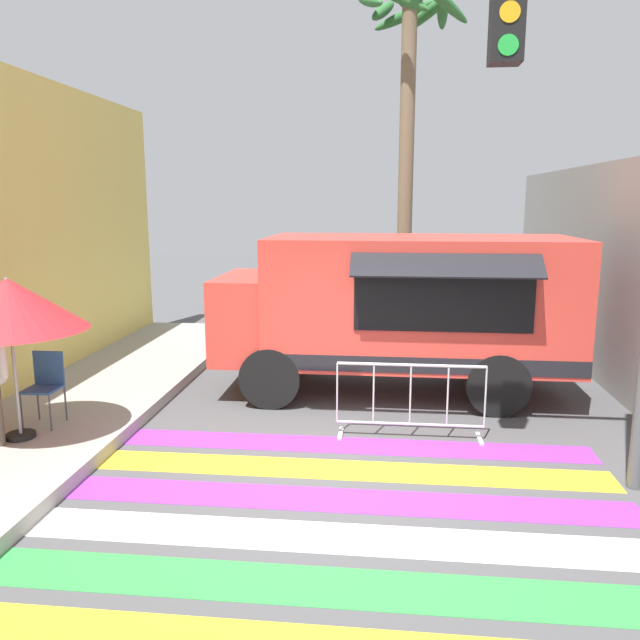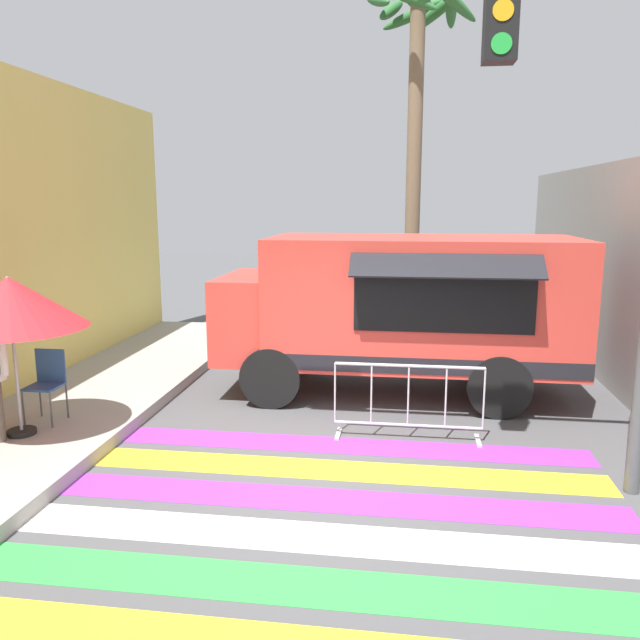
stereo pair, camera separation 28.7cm
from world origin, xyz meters
name	(u,v)px [view 1 (the left image)]	position (x,y,z in m)	size (l,w,h in m)	color
ground_plane	(334,479)	(0.00, 0.00, 0.00)	(60.00, 60.00, 0.00)	#4C4C4F
crosswalk_painted	(327,517)	(0.00, -0.87, 0.00)	(6.40, 4.36, 0.01)	yellow
food_truck	(392,304)	(0.64, 3.43, 1.49)	(5.67, 2.69, 2.57)	#D13D33
traffic_signal_pole	(567,111)	(2.32, 0.15, 4.02)	(4.88, 0.29, 5.82)	#515456
patio_umbrella	(8,305)	(-4.02, 0.41, 1.88)	(1.86, 1.86, 2.04)	black
folding_chair	(46,381)	(-3.96, 0.97, 0.77)	(0.42, 0.42, 0.97)	#4C4C51
barricade_front	(410,401)	(0.90, 1.40, 0.50)	(1.98, 0.44, 1.02)	#B7BABF
palm_tree	(408,90)	(0.92, 7.55, 5.48)	(2.48, 2.39, 7.69)	#7A664C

